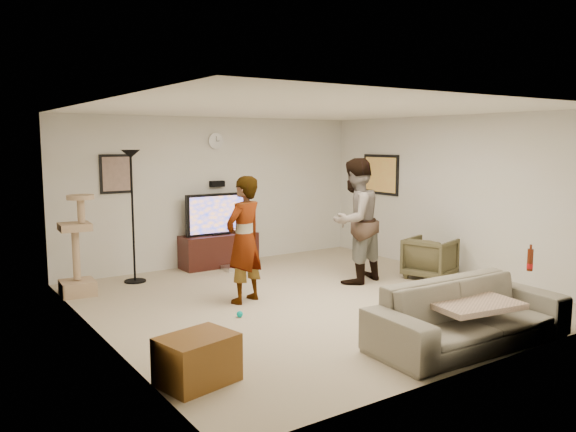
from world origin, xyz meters
TOP-DOWN VIEW (x-y plane):
  - floor at (0.00, 0.00)m, footprint 5.50×5.50m
  - ceiling at (0.00, 0.00)m, footprint 5.50×5.50m
  - wall_back at (0.00, 2.75)m, footprint 5.50×0.04m
  - wall_front at (0.00, -2.75)m, footprint 5.50×0.04m
  - wall_left at (-2.75, 0.00)m, footprint 0.04×5.50m
  - wall_right at (2.75, 0.00)m, footprint 0.04×5.50m
  - wall_clock at (0.00, 2.72)m, footprint 0.26×0.04m
  - wall_speaker at (0.00, 2.69)m, footprint 0.25×0.10m
  - picture_back at (-1.70, 2.73)m, footprint 0.42×0.03m
  - picture_right at (2.73, 1.60)m, footprint 0.03×0.78m
  - tv_stand at (-0.08, 2.50)m, footprint 1.31×0.45m
  - console_box at (0.02, 2.11)m, footprint 0.40×0.30m
  - tv at (-0.08, 2.50)m, footprint 1.16×0.08m
  - tv_screen at (-0.08, 2.46)m, footprint 1.07×0.01m
  - floor_lamp at (-1.63, 2.23)m, footprint 0.32×0.32m
  - cat_tree at (-2.53, 1.96)m, footprint 0.48×0.48m
  - person_left at (-0.79, 0.38)m, footprint 0.70×0.58m
  - person_right at (1.09, 0.39)m, footprint 1.04×0.89m
  - sofa at (0.34, -2.30)m, footprint 2.26×0.97m
  - throw_blanket at (0.36, -2.30)m, footprint 1.00×0.83m
  - beer_bottle at (1.36, -2.30)m, footprint 0.06×0.06m
  - armchair at (2.23, -0.07)m, footprint 0.86×0.85m
  - side_table at (-2.40, -1.60)m, footprint 0.72×0.60m
  - toy_ball at (-1.18, -0.17)m, footprint 0.08×0.08m

SIDE VIEW (x-z plane):
  - floor at x=0.00m, z-range -0.02..0.00m
  - console_box at x=0.02m, z-range 0.00..0.07m
  - toy_ball at x=-1.18m, z-range 0.00..0.08m
  - side_table at x=-2.40m, z-range 0.00..0.43m
  - tv_stand at x=-0.08m, z-range 0.00..0.55m
  - armchair at x=2.23m, z-range 0.00..0.63m
  - sofa at x=0.34m, z-range 0.00..0.65m
  - throw_blanket at x=0.36m, z-range 0.41..0.47m
  - cat_tree at x=-2.53m, z-range 0.00..1.39m
  - beer_bottle at x=1.36m, z-range 0.65..0.90m
  - person_left at x=-0.79m, z-range 0.00..1.66m
  - tv at x=-0.08m, z-range 0.55..1.23m
  - tv_screen at x=-0.08m, z-range 0.59..1.19m
  - person_right at x=1.09m, z-range 0.00..1.85m
  - floor_lamp at x=-1.63m, z-range 0.00..1.97m
  - wall_back at x=0.00m, z-range 0.00..2.50m
  - wall_front at x=0.00m, z-range 0.00..2.50m
  - wall_left at x=-2.75m, z-range 0.00..2.50m
  - wall_right at x=2.75m, z-range 0.00..2.50m
  - wall_speaker at x=0.00m, z-range 1.33..1.43m
  - picture_right at x=2.73m, z-range 1.19..1.81m
  - picture_back at x=-1.70m, z-range 1.34..1.86m
  - wall_clock at x=0.00m, z-range 1.97..2.23m
  - ceiling at x=0.00m, z-range 2.50..2.52m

